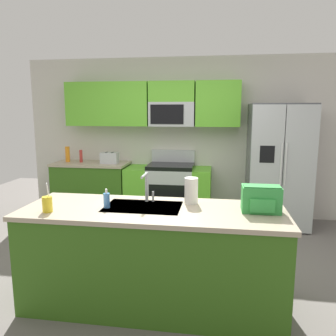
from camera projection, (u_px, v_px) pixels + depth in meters
ground_plane at (158, 270)px, 3.68m from camera, size 9.00×9.00×0.00m
kitchen_wall_unit at (172, 127)px, 5.48m from camera, size 5.20×0.43×2.60m
back_counter at (92, 189)px, 5.57m from camera, size 1.23×0.63×0.90m
range_oven at (169, 192)px, 5.38m from camera, size 1.36×0.61×1.10m
refrigerator at (278, 166)px, 4.98m from camera, size 0.90×0.76×1.85m
island_counter at (153, 256)px, 2.98m from camera, size 2.30×0.82×0.90m
toaster at (110, 158)px, 5.38m from camera, size 0.28×0.16×0.18m
pepper_mill at (81, 156)px, 5.50m from camera, size 0.05×0.05×0.20m
bottle_orange at (68, 154)px, 5.55m from camera, size 0.07×0.07×0.26m
sink_faucet at (147, 185)px, 3.08m from camera, size 0.08×0.21×0.28m
drink_cup_yellow at (47, 204)px, 2.80m from camera, size 0.08×0.08×0.25m
soap_dispenser at (107, 200)px, 2.92m from camera, size 0.06×0.06×0.17m
paper_towel_roll at (191, 191)px, 3.05m from camera, size 0.12×0.12×0.24m
backpack at (261, 198)px, 2.80m from camera, size 0.32×0.22×0.23m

